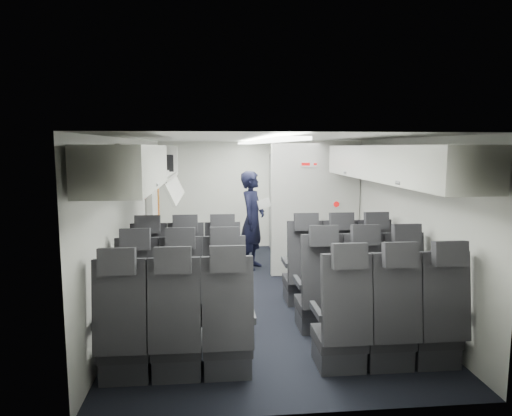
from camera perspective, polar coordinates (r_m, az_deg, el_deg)
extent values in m
cube|color=black|center=(6.58, 0.34, -10.48)|extent=(3.40, 6.00, 0.01)
cube|color=silver|center=(6.26, 0.36, 8.62)|extent=(3.40, 6.00, 0.01)
cube|color=silver|center=(9.30, -1.54, 1.66)|extent=(3.40, 0.01, 2.15)
cube|color=silver|center=(3.43, 5.55, -8.81)|extent=(3.40, 0.01, 2.15)
cube|color=silver|center=(6.39, -15.01, -1.34)|extent=(0.01, 6.00, 2.15)
cube|color=silver|center=(6.72, 14.93, -0.90)|extent=(0.01, 6.00, 2.15)
cube|color=white|center=(6.26, 0.36, 8.26)|extent=(0.25, 5.52, 0.03)
cube|color=#26272A|center=(6.09, -12.81, -9.48)|extent=(0.44, 0.46, 0.12)
cube|color=#2D2D33|center=(6.14, -12.76, -10.91)|extent=(0.42, 0.42, 0.22)
cube|color=#26272A|center=(5.76, -13.22, -5.84)|extent=(0.44, 0.20, 0.80)
cube|color=#26272A|center=(5.63, -13.41, -2.00)|extent=(0.30, 0.12, 0.23)
cube|color=#2D2D33|center=(6.02, -15.02, -6.99)|extent=(0.05, 0.40, 0.06)
cube|color=#2D2D33|center=(5.96, -10.81, -7.00)|extent=(0.05, 0.40, 0.06)
cube|color=#26272A|center=(6.05, -8.52, -9.49)|extent=(0.44, 0.46, 0.12)
cube|color=#2D2D33|center=(6.10, -8.49, -10.93)|extent=(0.42, 0.42, 0.22)
cube|color=#26272A|center=(5.72, -8.72, -5.82)|extent=(0.44, 0.20, 0.80)
cube|color=#26272A|center=(5.59, -8.83, -1.95)|extent=(0.30, 0.12, 0.23)
cube|color=#2D2D33|center=(5.96, -10.72, -7.00)|extent=(0.05, 0.40, 0.06)
cube|color=#2D2D33|center=(5.93, -6.45, -6.98)|extent=(0.05, 0.40, 0.06)
cube|color=#26272A|center=(6.04, -4.19, -9.45)|extent=(0.44, 0.46, 0.12)
cube|color=#2D2D33|center=(6.09, -4.18, -10.89)|extent=(0.42, 0.42, 0.22)
cube|color=#26272A|center=(5.71, -4.18, -5.77)|extent=(0.44, 0.20, 0.80)
cube|color=#26272A|center=(5.58, -4.21, -1.90)|extent=(0.30, 0.12, 0.23)
cube|color=#2D2D33|center=(5.93, -6.35, -6.97)|extent=(0.05, 0.40, 0.06)
cube|color=#2D2D33|center=(5.94, -2.08, -6.91)|extent=(0.05, 0.40, 0.06)
cube|color=#26272A|center=(6.15, 5.67, -9.15)|extent=(0.44, 0.46, 0.12)
cube|color=#2D2D33|center=(6.20, 5.65, -10.57)|extent=(0.42, 0.42, 0.22)
cube|color=#26272A|center=(5.83, 6.14, -5.53)|extent=(0.44, 0.20, 0.80)
cube|color=#26272A|center=(5.70, 6.30, -1.72)|extent=(0.30, 0.12, 0.23)
cube|color=#2D2D33|center=(6.01, 3.68, -6.76)|extent=(0.05, 0.40, 0.06)
cube|color=#2D2D33|center=(6.09, 7.80, -6.61)|extent=(0.05, 0.40, 0.06)
cube|color=#26272A|center=(6.25, 9.77, -8.95)|extent=(0.44, 0.46, 0.12)
cube|color=#2D2D33|center=(6.30, 9.73, -10.34)|extent=(0.42, 0.42, 0.22)
cube|color=#26272A|center=(5.93, 10.43, -5.37)|extent=(0.44, 0.20, 0.80)
cube|color=#26272A|center=(5.81, 10.65, -1.63)|extent=(0.30, 0.12, 0.23)
cube|color=#2D2D33|center=(6.09, 7.89, -6.61)|extent=(0.05, 0.40, 0.06)
cube|color=#2D2D33|center=(6.21, 11.87, -6.43)|extent=(0.05, 0.40, 0.06)
cube|color=#26272A|center=(6.38, 13.71, -8.71)|extent=(0.44, 0.46, 0.12)
cube|color=#2D2D33|center=(6.43, 13.67, -10.08)|extent=(0.42, 0.42, 0.22)
cube|color=#26272A|center=(6.07, 14.53, -5.20)|extent=(0.44, 0.20, 0.80)
cube|color=#26272A|center=(5.95, 14.82, -1.54)|extent=(0.30, 0.12, 0.23)
cube|color=#2D2D33|center=(6.21, 11.96, -6.43)|extent=(0.05, 0.40, 0.06)
cube|color=#2D2D33|center=(6.36, 15.77, -6.23)|extent=(0.05, 0.40, 0.06)
cube|color=#26272A|center=(5.24, -14.07, -12.36)|extent=(0.44, 0.46, 0.12)
cube|color=#2D2D33|center=(5.30, -14.01, -13.98)|extent=(0.42, 0.42, 0.22)
cube|color=#26272A|center=(4.90, -14.62, -8.28)|extent=(0.44, 0.20, 0.80)
cube|color=#26272A|center=(4.76, -14.87, -3.80)|extent=(0.30, 0.12, 0.23)
cube|color=#2D2D33|center=(5.17, -16.66, -9.49)|extent=(0.05, 0.40, 0.06)
cube|color=#2D2D33|center=(5.10, -11.74, -9.55)|extent=(0.05, 0.40, 0.06)
cube|color=#26272A|center=(5.20, -9.04, -12.41)|extent=(0.44, 0.46, 0.12)
cube|color=#2D2D33|center=(5.25, -9.00, -14.05)|extent=(0.42, 0.42, 0.22)
cube|color=#26272A|center=(4.85, -9.30, -8.29)|extent=(0.44, 0.20, 0.80)
cube|color=#26272A|center=(4.71, -9.45, -3.77)|extent=(0.30, 0.12, 0.23)
cube|color=#2D2D33|center=(5.10, -11.63, -9.55)|extent=(0.05, 0.40, 0.06)
cube|color=#2D2D33|center=(5.07, -6.61, -9.54)|extent=(0.05, 0.40, 0.06)
cube|color=#26272A|center=(5.19, -3.95, -12.36)|extent=(0.44, 0.46, 0.12)
cube|color=#2D2D33|center=(5.24, -3.93, -14.01)|extent=(0.42, 0.42, 0.22)
cube|color=#26272A|center=(4.84, -3.93, -8.24)|extent=(0.44, 0.20, 0.80)
cube|color=#26272A|center=(4.70, -3.95, -3.71)|extent=(0.30, 0.12, 0.23)
cube|color=#2D2D33|center=(5.07, -6.49, -9.54)|extent=(0.05, 0.40, 0.06)
cube|color=#2D2D33|center=(5.08, -1.45, -9.45)|extent=(0.05, 0.40, 0.06)
cube|color=#26272A|center=(5.31, 7.58, -11.92)|extent=(0.44, 0.46, 0.12)
cube|color=#2D2D33|center=(5.37, 7.55, -13.53)|extent=(0.42, 0.42, 0.22)
cube|color=#26272A|center=(4.97, 8.25, -7.86)|extent=(0.44, 0.20, 0.80)
cube|color=#26272A|center=(4.84, 8.48, -3.44)|extent=(0.30, 0.12, 0.23)
cube|color=#2D2D33|center=(5.15, 5.30, -9.23)|extent=(0.05, 0.40, 0.06)
cube|color=#2D2D33|center=(5.25, 10.08, -8.99)|extent=(0.05, 0.40, 0.06)
cube|color=#26272A|center=(5.43, 12.31, -11.60)|extent=(0.44, 0.46, 0.12)
cube|color=#2D2D33|center=(5.48, 12.26, -13.18)|extent=(0.42, 0.42, 0.22)
cube|color=#26272A|center=(5.10, 13.21, -7.60)|extent=(0.44, 0.20, 0.80)
cube|color=#26272A|center=(4.96, 13.54, -3.29)|extent=(0.30, 0.12, 0.23)
cube|color=#2D2D33|center=(5.26, 10.19, -8.98)|extent=(0.05, 0.40, 0.06)
cube|color=#2D2D33|center=(5.39, 14.75, -8.70)|extent=(0.05, 0.40, 0.06)
cube|color=#26272A|center=(5.58, 16.80, -11.22)|extent=(0.44, 0.46, 0.12)
cube|color=#2D2D33|center=(5.63, 16.74, -12.76)|extent=(0.42, 0.42, 0.22)
cube|color=#26272A|center=(5.26, 17.90, -7.31)|extent=(0.44, 0.20, 0.80)
cube|color=#26272A|center=(5.13, 18.31, -3.12)|extent=(0.30, 0.12, 0.23)
cube|color=#2D2D33|center=(5.39, 14.85, -8.69)|extent=(0.05, 0.40, 0.06)
cube|color=#2D2D33|center=(5.56, 19.15, -8.37)|extent=(0.05, 0.40, 0.06)
cube|color=#26272A|center=(4.42, -15.84, -16.31)|extent=(0.44, 0.46, 0.12)
cube|color=#2D2D33|center=(4.49, -15.77, -18.18)|extent=(0.42, 0.42, 0.22)
cube|color=#26272A|center=(4.05, -16.64, -11.73)|extent=(0.44, 0.20, 0.80)
cube|color=#26272A|center=(3.89, -17.01, -6.41)|extent=(0.30, 0.12, 0.23)
cube|color=#2D2D33|center=(4.33, -18.99, -12.94)|extent=(0.05, 0.40, 0.06)
cube|color=#2D2D33|center=(4.25, -13.06, -13.11)|extent=(0.05, 0.40, 0.06)
cube|color=#26272A|center=(4.36, -9.77, -16.45)|extent=(0.44, 0.46, 0.12)
cube|color=#2D2D33|center=(4.43, -9.72, -18.34)|extent=(0.42, 0.42, 0.22)
cube|color=#26272A|center=(3.99, -10.16, -11.83)|extent=(0.44, 0.20, 0.80)
cube|color=#26272A|center=(3.83, -10.36, -6.43)|extent=(0.30, 0.12, 0.23)
cube|color=#2D2D33|center=(4.25, -12.93, -13.11)|extent=(0.05, 0.40, 0.06)
cube|color=#2D2D33|center=(4.22, -6.83, -13.14)|extent=(0.05, 0.40, 0.06)
cube|color=#26272A|center=(4.35, -3.60, -16.41)|extent=(0.44, 0.46, 0.12)
cube|color=#2D2D33|center=(4.42, -3.58, -18.31)|extent=(0.42, 0.42, 0.22)
cube|color=#26272A|center=(3.98, -3.55, -11.78)|extent=(0.44, 0.20, 0.80)
cube|color=#26272A|center=(3.82, -3.57, -6.36)|extent=(0.30, 0.12, 0.23)
cube|color=#2D2D33|center=(4.22, -6.69, -13.14)|extent=(0.05, 0.40, 0.06)
cube|color=#2D2D33|center=(4.23, -0.56, -13.03)|extent=(0.05, 0.40, 0.06)
cube|color=#26272A|center=(4.50, 10.27, -15.67)|extent=(0.44, 0.46, 0.12)
cube|color=#2D2D33|center=(4.57, 10.22, -17.52)|extent=(0.42, 0.42, 0.22)
cube|color=#26272A|center=(4.15, 11.26, -11.12)|extent=(0.44, 0.20, 0.80)
cube|color=#26272A|center=(3.99, 11.61, -5.89)|extent=(0.30, 0.12, 0.23)
cube|color=#2D2D33|center=(4.32, 7.59, -12.64)|extent=(0.05, 0.40, 0.06)
cube|color=#2D2D33|center=(4.44, 13.26, -12.23)|extent=(0.05, 0.40, 0.06)
cube|color=#26272A|center=(4.64, 15.82, -15.13)|extent=(0.44, 0.46, 0.12)
cube|color=#2D2D33|center=(4.70, 15.74, -16.93)|extent=(0.42, 0.42, 0.22)
cube|color=#26272A|center=(4.29, 17.12, -10.65)|extent=(0.44, 0.20, 0.80)
cube|color=#26272A|center=(4.14, 17.60, -5.60)|extent=(0.30, 0.12, 0.23)
cube|color=#2D2D33|center=(4.44, 13.39, -12.22)|extent=(0.05, 0.40, 0.06)
cube|color=#2D2D33|center=(4.60, 18.70, -11.73)|extent=(0.05, 0.40, 0.06)
cube|color=#26272A|center=(4.81, 20.98, -14.49)|extent=(0.44, 0.46, 0.12)
cube|color=#2D2D33|center=(4.88, 20.88, -16.24)|extent=(0.42, 0.42, 0.22)
cube|color=#26272A|center=(4.48, 22.52, -10.13)|extent=(0.44, 0.20, 0.80)
cube|color=#26272A|center=(4.34, 23.10, -5.27)|extent=(0.30, 0.12, 0.23)
cube|color=#2D2D33|center=(4.60, 18.81, -11.72)|extent=(0.05, 0.40, 0.06)
cube|color=#2D2D33|center=(4.79, 23.70, -11.17)|extent=(0.05, 0.40, 0.06)
cube|color=silver|center=(4.29, -15.76, 4.92)|extent=(0.52, 1.80, 0.40)
cylinder|color=slate|center=(4.27, -12.38, 2.86)|extent=(0.04, 0.10, 0.04)
cube|color=#9E9E93|center=(6.03, -12.77, 3.82)|extent=(0.52, 1.70, 0.04)
cube|color=silver|center=(6.06, -15.28, 5.65)|extent=(0.06, 1.70, 0.44)
cube|color=silver|center=(5.20, -13.98, 5.40)|extent=(0.52, 0.04, 0.40)
cube|color=silver|center=(6.85, -11.96, 5.95)|extent=(0.52, 0.04, 0.40)
cube|color=silver|center=(6.01, -10.38, 2.82)|extent=(0.21, 1.61, 0.38)
cube|color=silver|center=(4.69, 20.33, 4.94)|extent=(0.52, 1.80, 0.40)
cylinder|color=slate|center=(4.60, 17.43, 3.02)|extent=(0.04, 0.10, 0.04)
cube|color=silver|center=(6.31, 13.40, 5.78)|extent=(0.52, 1.70, 0.40)
cylinder|color=slate|center=(6.25, 11.18, 4.35)|extent=(0.04, 0.10, 0.04)
cube|color=silver|center=(7.27, 7.40, -0.07)|extent=(1.40, 0.12, 2.13)
cube|color=white|center=(7.11, 6.61, 5.47)|extent=(0.24, 0.01, 0.10)
cube|color=red|center=(7.09, 6.23, 5.47)|extent=(0.13, 0.01, 0.04)
cube|color=red|center=(7.12, 7.42, 5.46)|extent=(0.05, 0.01, 0.03)
cylinder|color=white|center=(7.27, 9.99, 0.48)|extent=(0.11, 0.01, 0.11)
cylinder|color=red|center=(7.27, 10.01, 0.47)|extent=(0.09, 0.01, 0.09)
cube|color=#939399|center=(9.15, 4.53, 0.76)|extent=(0.85, 0.50, 1.90)
cube|color=#3F3F42|center=(8.96, 4.79, -2.30)|extent=(0.80, 0.01, 0.02)
cube|color=#3F3F42|center=(8.89, 4.82, 0.88)|extent=(0.80, 0.01, 0.02)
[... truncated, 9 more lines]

